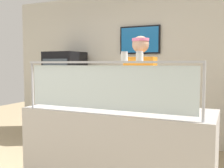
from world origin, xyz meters
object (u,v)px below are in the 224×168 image
(pizza_tray, at_px, (125,106))
(drink_fridge, at_px, (65,96))
(pepper_flake_shaker, at_px, (140,57))
(worker_figure, at_px, (140,96))
(parmesan_shaker, at_px, (124,57))
(pizza_server, at_px, (127,104))

(pizza_tray, xyz_separation_m, drink_fridge, (-1.82, 1.54, -0.15))
(pepper_flake_shaker, height_order, drink_fridge, drink_fridge)
(pizza_tray, xyz_separation_m, worker_figure, (-0.01, 0.56, 0.04))
(pepper_flake_shaker, distance_m, worker_figure, 1.12)
(pizza_tray, height_order, worker_figure, worker_figure)
(parmesan_shaker, xyz_separation_m, pepper_flake_shaker, (0.14, 0.00, 0.00))
(pizza_tray, height_order, pepper_flake_shaker, pepper_flake_shaker)
(pizza_tray, relative_size, parmesan_shaker, 4.85)
(pizza_server, xyz_separation_m, worker_figure, (-0.05, 0.58, 0.02))
(drink_fridge, bearing_deg, pizza_server, -40.19)
(worker_figure, relative_size, drink_fridge, 1.08)
(worker_figure, bearing_deg, pepper_flake_shaker, -72.24)
(pizza_server, xyz_separation_m, pepper_flake_shaker, (0.26, -0.38, 0.49))
(pepper_flake_shaker, relative_size, worker_figure, 0.05)
(pizza_tray, distance_m, drink_fridge, 2.39)
(parmesan_shaker, bearing_deg, drink_fridge, 135.31)
(pizza_tray, height_order, drink_fridge, drink_fridge)
(parmesan_shaker, bearing_deg, pizza_server, 107.07)
(pepper_flake_shaker, bearing_deg, pizza_tray, 126.31)
(pizza_server, height_order, worker_figure, worker_figure)
(pizza_server, distance_m, worker_figure, 0.58)
(pizza_tray, relative_size, pepper_flake_shaker, 4.70)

